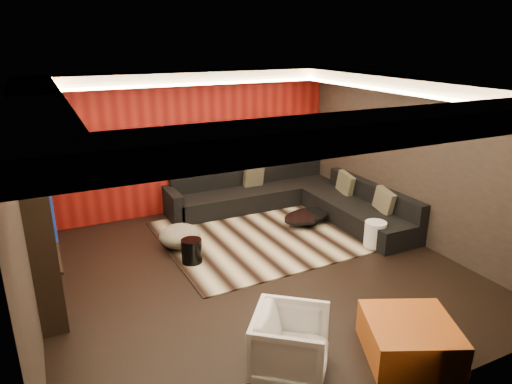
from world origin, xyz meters
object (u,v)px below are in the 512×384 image
coffee_table (307,219)px  white_side_table (375,235)px  sectional_sofa (292,201)px  orange_ottoman (409,338)px  drum_stool (192,251)px  armchair (291,343)px

coffee_table → white_side_table: (0.51, -1.35, 0.12)m
white_side_table → coffee_table: bearing=110.6°
white_side_table → sectional_sofa: (-0.46, 1.99, 0.04)m
coffee_table → orange_ottoman: (-0.99, -3.72, 0.10)m
white_side_table → orange_ottoman: 2.81m
coffee_table → drum_stool: bearing=-167.4°
white_side_table → armchair: 3.49m
orange_ottoman → armchair: 1.39m
armchair → orange_ottoman: bearing=-66.1°
white_side_table → orange_ottoman: size_ratio=0.48×
drum_stool → orange_ottoman: bearing=-64.8°
coffee_table → sectional_sofa: (0.05, 0.64, 0.15)m
coffee_table → orange_ottoman: 3.85m
coffee_table → drum_stool: (-2.48, -0.56, 0.10)m
drum_stool → orange_ottoman: orange_ottoman is taller
coffee_table → white_side_table: bearing=-69.4°
sectional_sofa → armchair: bearing=-120.5°
drum_stool → white_side_table: bearing=-14.9°
white_side_table → armchair: size_ratio=0.58×
coffee_table → drum_stool: drum_stool is taller
white_side_table → sectional_sofa: 2.04m
armchair → sectional_sofa: sectional_sofa is taller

